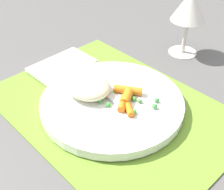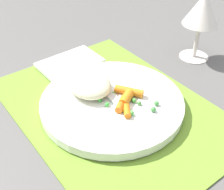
# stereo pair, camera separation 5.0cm
# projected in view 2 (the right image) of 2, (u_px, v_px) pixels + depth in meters

# --- Properties ---
(ground_plane) EXTENTS (2.40, 2.40, 0.00)m
(ground_plane) POSITION_uv_depth(u_px,v_px,m) (112.00, 109.00, 0.58)
(ground_plane) COLOR #565451
(placemat) EXTENTS (0.46, 0.33, 0.01)m
(placemat) POSITION_uv_depth(u_px,v_px,m) (112.00, 108.00, 0.58)
(placemat) COLOR olive
(placemat) RESTS_ON ground_plane
(plate) EXTENTS (0.27, 0.27, 0.02)m
(plate) POSITION_uv_depth(u_px,v_px,m) (112.00, 103.00, 0.57)
(plate) COLOR white
(plate) RESTS_ON placemat
(rice_mound) EXTENTS (0.10, 0.08, 0.03)m
(rice_mound) POSITION_uv_depth(u_px,v_px,m) (89.00, 84.00, 0.58)
(rice_mound) COLOR beige
(rice_mound) RESTS_ON plate
(carrot_portion) EXTENTS (0.08, 0.07, 0.02)m
(carrot_portion) POSITION_uv_depth(u_px,v_px,m) (127.00, 98.00, 0.56)
(carrot_portion) COLOR orange
(carrot_portion) RESTS_ON plate
(pea_scatter) EXTENTS (0.09, 0.09, 0.01)m
(pea_scatter) POSITION_uv_depth(u_px,v_px,m) (131.00, 104.00, 0.55)
(pea_scatter) COLOR #469545
(pea_scatter) RESTS_ON plate
(fork) EXTENTS (0.21, 0.03, 0.01)m
(fork) POSITION_uv_depth(u_px,v_px,m) (99.00, 85.00, 0.60)
(fork) COLOR silver
(fork) RESTS_ON plate
(wine_glass) EXTENTS (0.08, 0.08, 0.16)m
(wine_glass) POSITION_uv_depth(u_px,v_px,m) (202.00, 11.00, 0.67)
(wine_glass) COLOR silver
(wine_glass) RESTS_ON ground_plane
(napkin) EXTENTS (0.09, 0.14, 0.01)m
(napkin) POSITION_uv_depth(u_px,v_px,m) (70.00, 63.00, 0.70)
(napkin) COLOR white
(napkin) RESTS_ON placemat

